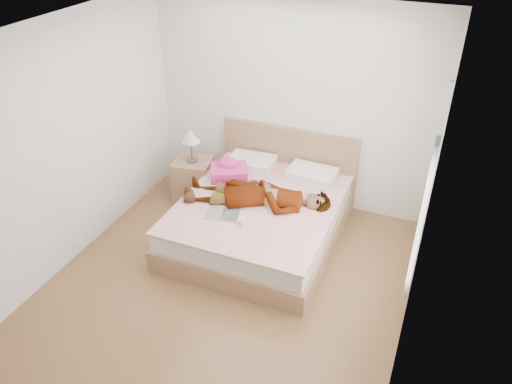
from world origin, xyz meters
The scene contains 11 objects.
ground centered at (0.00, 0.00, 0.00)m, with size 4.00×4.00×0.00m, color #53331A.
woman centered at (-0.02, 0.98, 0.63)m, with size 0.63×1.68×0.23m, color white.
hair centered at (-0.59, 1.43, 0.55)m, with size 0.43×0.53×0.08m, color black.
phone centered at (-0.52, 1.38, 0.68)m, with size 0.04×0.09×0.01m, color silver.
room_shell centered at (1.77, 0.30, 1.50)m, with size 4.00×4.00×4.00m.
bed centered at (0.00, 1.04, 0.28)m, with size 1.80×2.08×1.00m.
towel centered at (-0.56, 1.33, 0.60)m, with size 0.56×0.52×0.23m.
magazine centered at (-0.28, 0.56, 0.52)m, with size 0.48×0.37×0.02m.
coffee_mug centered at (0.01, 0.46, 0.56)m, with size 0.11×0.08×0.09m.
plush_toy centered at (-0.75, 0.66, 0.57)m, with size 0.19×0.24×0.12m.
nightstand centered at (-1.12, 1.41, 0.34)m, with size 0.54×0.50×1.02m.
Camera 1 is at (1.80, -3.48, 3.64)m, focal length 35.00 mm.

